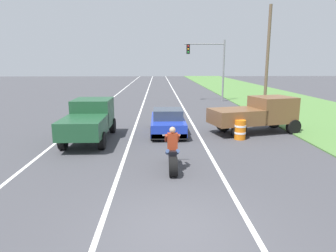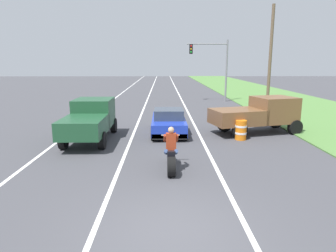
{
  "view_description": "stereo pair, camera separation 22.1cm",
  "coord_description": "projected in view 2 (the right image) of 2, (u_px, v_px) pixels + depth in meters",
  "views": [
    {
      "loc": [
        -0.4,
        -6.46,
        3.86
      ],
      "look_at": [
        0.06,
        7.14,
        1.0
      ],
      "focal_mm": 32.52,
      "sensor_mm": 36.0,
      "label": 1
    },
    {
      "loc": [
        -0.18,
        -6.46,
        3.86
      ],
      "look_at": [
        0.06,
        7.14,
        1.0
      ],
      "focal_mm": 32.52,
      "sensor_mm": 36.0,
      "label": 2
    }
  ],
  "objects": [
    {
      "name": "ground_plane",
      "position": [
        171.0,
        230.0,
        7.12
      ],
      "size": [
        160.0,
        160.0,
        0.0
      ],
      "primitive_type": "plane",
      "color": "#424247"
    },
    {
      "name": "lane_stripe_right_solid",
      "position": [
        185.0,
        107.0,
        26.72
      ],
      "size": [
        0.14,
        120.0,
        0.01
      ],
      "primitive_type": "cube",
      "color": "white",
      "rests_on": "ground"
    },
    {
      "name": "traffic_light_mast_near",
      "position": [
        215.0,
        61.0,
        29.81
      ],
      "size": [
        4.02,
        0.34,
        6.0
      ],
      "color": "gray",
      "rests_on": "ground"
    },
    {
      "name": "lane_stripe_centre_dashed",
      "position": [
        144.0,
        107.0,
        26.66
      ],
      "size": [
        0.14,
        120.0,
        0.01
      ],
      "primitive_type": "cube",
      "color": "white",
      "rests_on": "ground"
    },
    {
      "name": "sports_car_blue",
      "position": [
        169.0,
        122.0,
        16.77
      ],
      "size": [
        1.84,
        4.3,
        1.37
      ],
      "color": "#1E38B2",
      "rests_on": "ground"
    },
    {
      "name": "motorcycle_with_rider",
      "position": [
        171.0,
        155.0,
        10.95
      ],
      "size": [
        0.7,
        2.21,
        1.62
      ],
      "color": "black",
      "rests_on": "ground"
    },
    {
      "name": "utility_pole_roadside",
      "position": [
        270.0,
        59.0,
        23.8
      ],
      "size": [
        0.24,
        0.24,
        8.19
      ],
      "primitive_type": "cylinder",
      "color": "brown",
      "rests_on": "ground"
    },
    {
      "name": "construction_barrel_nearest",
      "position": [
        241.0,
        130.0,
        15.37
      ],
      "size": [
        0.58,
        0.58,
        1.0
      ],
      "color": "orange",
      "rests_on": "ground"
    },
    {
      "name": "pickup_truck_left_lane_dark_green",
      "position": [
        90.0,
        119.0,
        15.15
      ],
      "size": [
        2.02,
        4.8,
        1.98
      ],
      "color": "#1E4C2D",
      "rests_on": "ground"
    },
    {
      "name": "lane_stripe_left_solid",
      "position": [
        103.0,
        107.0,
        26.6
      ],
      "size": [
        0.14,
        120.0,
        0.01
      ],
      "primitive_type": "cube",
      "color": "white",
      "rests_on": "ground"
    },
    {
      "name": "pickup_truck_right_shoulder_brown",
      "position": [
        259.0,
        113.0,
        16.72
      ],
      "size": [
        5.14,
        3.14,
        1.98
      ],
      "color": "brown",
      "rests_on": "ground"
    },
    {
      "name": "grass_verge_right",
      "position": [
        299.0,
        106.0,
        26.89
      ],
      "size": [
        10.0,
        120.0,
        0.06
      ],
      "primitive_type": "cube",
      "color": "#517F3D",
      "rests_on": "ground"
    }
  ]
}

